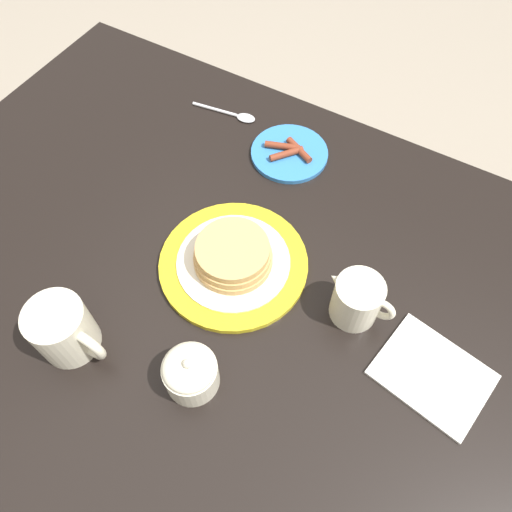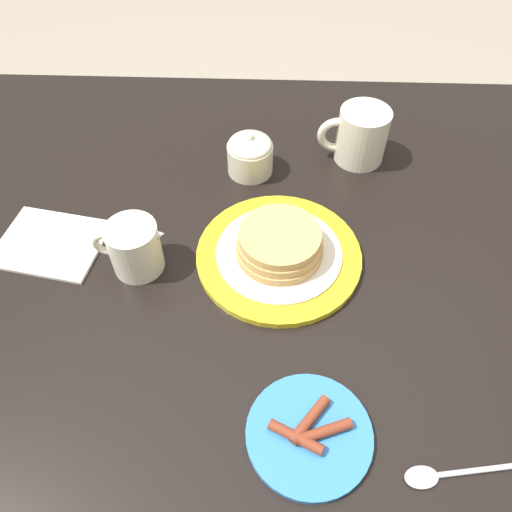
% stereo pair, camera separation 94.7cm
% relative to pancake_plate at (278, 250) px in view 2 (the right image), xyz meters
% --- Properties ---
extents(ground_plane, '(8.00, 8.00, 0.00)m').
position_rel_pancake_plate_xyz_m(ground_plane, '(0.02, -0.04, -0.78)').
color(ground_plane, gray).
extents(dining_table, '(1.42, 0.99, 0.76)m').
position_rel_pancake_plate_xyz_m(dining_table, '(0.02, -0.04, -0.13)').
color(dining_table, black).
rests_on(dining_table, ground_plane).
extents(pancake_plate, '(0.27, 0.27, 0.06)m').
position_rel_pancake_plate_xyz_m(pancake_plate, '(0.00, 0.00, 0.00)').
color(pancake_plate, gold).
rests_on(pancake_plate, dining_table).
extents(side_plate_bacon, '(0.16, 0.16, 0.02)m').
position_rel_pancake_plate_xyz_m(side_plate_bacon, '(-0.04, 0.29, -0.01)').
color(side_plate_bacon, '#337AC6').
rests_on(side_plate_bacon, dining_table).
extents(coffee_mug, '(0.13, 0.10, 0.10)m').
position_rel_pancake_plate_xyz_m(coffee_mug, '(-0.15, -0.26, 0.03)').
color(coffee_mug, beige).
rests_on(coffee_mug, dining_table).
extents(creamer_pitcher, '(0.12, 0.08, 0.10)m').
position_rel_pancake_plate_xyz_m(creamer_pitcher, '(0.23, 0.02, 0.03)').
color(creamer_pitcher, beige).
rests_on(creamer_pitcher, dining_table).
extents(sugar_bowl, '(0.09, 0.09, 0.09)m').
position_rel_pancake_plate_xyz_m(sugar_bowl, '(0.06, -0.22, 0.02)').
color(sugar_bowl, beige).
rests_on(sugar_bowl, dining_table).
extents(napkin, '(0.19, 0.16, 0.01)m').
position_rel_pancake_plate_xyz_m(napkin, '(0.38, -0.02, -0.02)').
color(napkin, silver).
rests_on(napkin, dining_table).
extents(spoon, '(0.15, 0.04, 0.01)m').
position_rel_pancake_plate_xyz_m(spoon, '(-0.20, 0.33, -0.02)').
color(spoon, silver).
rests_on(spoon, dining_table).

